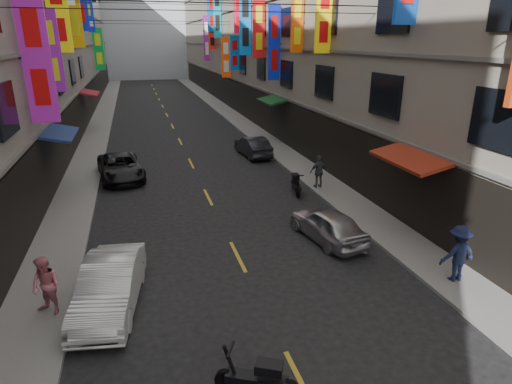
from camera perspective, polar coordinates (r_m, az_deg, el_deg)
sidewalk_left at (r=37.39m, az=-20.34°, el=7.84°), size 2.00×90.00×0.12m
sidewalk_right at (r=38.31m, az=-2.00°, el=9.30°), size 2.00×90.00×0.12m
building_row_right at (r=39.61m, az=7.02°, el=23.22°), size 10.14×90.00×19.00m
haze_block at (r=86.76m, az=-14.80°, el=21.76°), size 18.00×8.00×22.00m
shop_signage at (r=29.89m, az=-11.43°, el=23.61°), size 14.00×55.00×12.00m
street_awnings at (r=21.06m, az=-11.05°, el=8.51°), size 13.99×35.20×0.41m
overhead_cables at (r=24.86m, az=-9.76°, el=23.69°), size 14.00×38.04×1.24m
lane_markings at (r=34.45m, az=-10.61°, el=7.71°), size 0.12×80.20×0.01m
scooter_crossing at (r=9.50m, az=0.33°, el=-23.57°), size 1.64×0.97×1.14m
scooter_far_right at (r=20.48m, az=5.35°, el=1.07°), size 0.64×1.79×1.14m
car_left_mid at (r=12.48m, az=-18.92°, el=-11.74°), size 2.02×4.20×1.33m
car_left_far at (r=23.57m, az=-17.62°, el=3.20°), size 2.67×4.80×1.27m
car_right_mid at (r=15.79m, az=9.58°, el=-4.31°), size 2.02×3.74×1.21m
car_right_far at (r=27.00m, az=-0.43°, el=6.12°), size 1.62×3.85×1.24m
pedestrian_lfar at (r=12.57m, az=-26.21°, el=-11.19°), size 0.95×0.90×1.61m
pedestrian_rnear at (r=14.07m, az=25.35°, el=-7.41°), size 1.14×0.59×1.75m
pedestrian_rfar at (r=20.93m, az=8.41°, el=2.72°), size 0.95×0.56×1.60m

